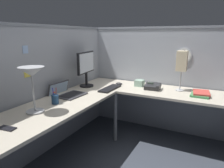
{
  "coord_description": "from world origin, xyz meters",
  "views": [
    {
      "loc": [
        -2.22,
        -1.01,
        1.46
      ],
      "look_at": [
        0.02,
        0.14,
        0.85
      ],
      "focal_mm": 32.8,
      "sensor_mm": 36.0,
      "label": 1
    }
  ],
  "objects": [
    {
      "name": "computer_mouse",
      "position": [
        0.49,
        0.26,
        0.75
      ],
      "size": [
        0.06,
        0.1,
        0.03
      ],
      "primitive_type": "ellipsoid",
      "color": "#232326",
      "rests_on": "desk"
    },
    {
      "name": "cell_phone",
      "position": [
        -1.27,
        0.43,
        0.73
      ],
      "size": [
        0.09,
        0.15,
        0.01
      ],
      "primitive_type": "cube",
      "rotation": [
        0.0,
        0.0,
        0.13
      ],
      "color": "black",
      "rests_on": "desk"
    },
    {
      "name": "laptop",
      "position": [
        -0.29,
        0.63,
        0.75
      ],
      "size": [
        0.36,
        0.4,
        0.22
      ],
      "color": "#38383D",
      "rests_on": "desk"
    },
    {
      "name": "tissue_box",
      "position": [
        0.54,
        -0.04,
        0.78
      ],
      "size": [
        0.12,
        0.12,
        0.09
      ],
      "primitive_type": "cube",
      "color": "#8CAD99",
      "rests_on": "desk"
    },
    {
      "name": "desk",
      "position": [
        -0.15,
        -0.05,
        0.63
      ],
      "size": [
        2.35,
        2.15,
        0.73
      ],
      "color": "beige",
      "rests_on": "ground"
    },
    {
      "name": "office_phone",
      "position": [
        0.45,
        -0.27,
        0.77
      ],
      "size": [
        0.2,
        0.22,
        0.11
      ],
      "color": "#232326",
      "rests_on": "desk"
    },
    {
      "name": "pen_cup",
      "position": [
        -0.62,
        0.51,
        0.78
      ],
      "size": [
        0.08,
        0.08,
        0.18
      ],
      "color": "navy",
      "rests_on": "desk"
    },
    {
      "name": "pinned_note_leftmost",
      "position": [
        -0.68,
        0.82,
        1.31
      ],
      "size": [
        0.07,
        0.0,
        0.08
      ],
      "primitive_type": "cube",
      "color": "#99B7E5"
    },
    {
      "name": "wall_clock",
      "position": [
        0.82,
        -0.59,
        1.18
      ],
      "size": [
        0.04,
        0.22,
        0.22
      ],
      "color": "#B7BABF"
    },
    {
      "name": "pinned_note_middle",
      "position": [
        -0.68,
        0.82,
        1.06
      ],
      "size": [
        0.09,
        0.0,
        0.1
      ],
      "primitive_type": "cube",
      "color": "#EAD84C"
    },
    {
      "name": "cubicle_wall_right",
      "position": [
        0.87,
        -0.27,
        0.79
      ],
      "size": [
        0.12,
        2.37,
        1.58
      ],
      "color": "#999EA8",
      "rests_on": "ground"
    },
    {
      "name": "keyboard",
      "position": [
        0.19,
        0.26,
        0.74
      ],
      "size": [
        0.43,
        0.15,
        0.02
      ],
      "primitive_type": "cube",
      "rotation": [
        0.0,
        0.0,
        -0.01
      ],
      "color": "black",
      "rests_on": "desk"
    },
    {
      "name": "desk_lamp_paper",
      "position": [
        0.55,
        -0.61,
        1.11
      ],
      "size": [
        0.13,
        0.13,
        0.53
      ],
      "color": "#B7BABF",
      "rests_on": "desk"
    },
    {
      "name": "monitor",
      "position": [
        0.18,
        0.64,
        1.02
      ],
      "size": [
        0.46,
        0.2,
        0.5
      ],
      "color": "black",
      "rests_on": "desk"
    },
    {
      "name": "ground_plane",
      "position": [
        0.0,
        0.0,
        0.0
      ],
      "size": [
        6.8,
        6.8,
        0.0
      ],
      "primitive_type": "plane",
      "color": "#383D47"
    },
    {
      "name": "book_stack",
      "position": [
        0.45,
        -0.88,
        0.75
      ],
      "size": [
        0.3,
        0.23,
        0.04
      ],
      "color": "#3F7F4C",
      "rests_on": "desk"
    },
    {
      "name": "desk_lamp_dome",
      "position": [
        -0.9,
        0.51,
        1.09
      ],
      "size": [
        0.24,
        0.24,
        0.44
      ],
      "color": "#B7BABF",
      "rests_on": "desk"
    },
    {
      "name": "cubicle_wall_back",
      "position": [
        -0.36,
        0.87,
        0.79
      ],
      "size": [
        2.57,
        0.12,
        1.58
      ],
      "color": "#999EA8",
      "rests_on": "ground"
    }
  ]
}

